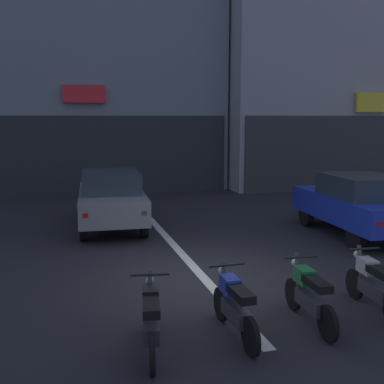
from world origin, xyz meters
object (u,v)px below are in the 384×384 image
object	(u,v)px
motorcycle_black_row_leftmost	(151,318)
motorcycle_silver_row_right_mid	(373,284)
car_grey_crossing_near	(111,197)
motorcycle_green_row_centre	(309,295)
motorcycle_blue_row_left_mid	(234,305)
car_blue_parked_kerbside	(357,203)
car_silver_down_street	(137,165)

from	to	relation	value
motorcycle_black_row_leftmost	motorcycle_silver_row_right_mid	distance (m)	3.72
car_grey_crossing_near	motorcycle_green_row_centre	size ratio (longest dim) A/B	2.51
motorcycle_green_row_centre	motorcycle_blue_row_left_mid	bearing A→B (deg)	-176.86
car_blue_parked_kerbside	motorcycle_silver_row_right_mid	world-z (taller)	car_blue_parked_kerbside
car_grey_crossing_near	motorcycle_green_row_centre	world-z (taller)	car_grey_crossing_near
car_silver_down_street	motorcycle_silver_row_right_mid	distance (m)	16.11
motorcycle_blue_row_left_mid	motorcycle_green_row_centre	bearing A→B (deg)	3.14
car_grey_crossing_near	motorcycle_green_row_centre	distance (m)	7.50
car_blue_parked_kerbside	motorcycle_blue_row_left_mid	xyz separation A→B (m)	(-5.20, -4.60, -0.43)
car_silver_down_street	motorcycle_green_row_centre	xyz separation A→B (m)	(0.00, -16.20, -0.43)
car_silver_down_street	car_grey_crossing_near	bearing A→B (deg)	-103.71
car_grey_crossing_near	motorcycle_black_row_leftmost	xyz separation A→B (m)	(-0.26, -7.33, -0.43)
motorcycle_green_row_centre	motorcycle_silver_row_right_mid	distance (m)	1.25
car_grey_crossing_near	car_silver_down_street	world-z (taller)	same
motorcycle_green_row_centre	car_silver_down_street	bearing A→B (deg)	90.00
motorcycle_black_row_leftmost	motorcycle_silver_row_right_mid	xyz separation A→B (m)	(3.71, 0.32, 0.00)
car_grey_crossing_near	car_blue_parked_kerbside	size ratio (longest dim) A/B	1.00
car_silver_down_street	motorcycle_black_row_leftmost	bearing A→B (deg)	-98.58
car_blue_parked_kerbside	motorcycle_black_row_leftmost	world-z (taller)	car_blue_parked_kerbside
car_grey_crossing_near	motorcycle_silver_row_right_mid	distance (m)	7.82
car_blue_parked_kerbside	car_grey_crossing_near	bearing A→B (deg)	156.95
motorcycle_blue_row_left_mid	motorcycle_silver_row_right_mid	xyz separation A→B (m)	(2.47, 0.21, 0.00)
motorcycle_black_row_leftmost	motorcycle_blue_row_left_mid	xyz separation A→B (m)	(1.23, 0.10, 0.00)
motorcycle_blue_row_left_mid	motorcycle_silver_row_right_mid	distance (m)	2.48
car_blue_parked_kerbside	motorcycle_black_row_leftmost	xyz separation A→B (m)	(-6.44, -4.70, -0.43)
car_grey_crossing_near	motorcycle_black_row_leftmost	size ratio (longest dim) A/B	2.53
car_silver_down_street	motorcycle_green_row_centre	world-z (taller)	car_silver_down_street
car_grey_crossing_near	motorcycle_blue_row_left_mid	world-z (taller)	car_grey_crossing_near
car_grey_crossing_near	car_blue_parked_kerbside	distance (m)	6.71
motorcycle_blue_row_left_mid	motorcycle_silver_row_right_mid	size ratio (longest dim) A/B	1.00
car_blue_parked_kerbside	motorcycle_green_row_centre	distance (m)	6.04
motorcycle_blue_row_left_mid	car_silver_down_street	bearing A→B (deg)	85.66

